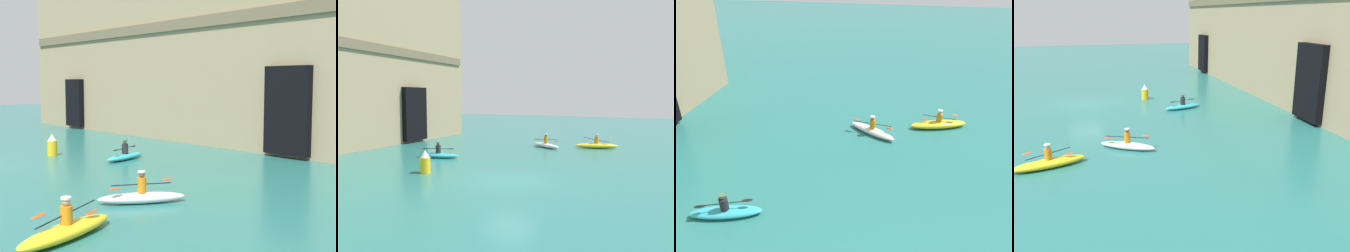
% 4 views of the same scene
% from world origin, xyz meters
% --- Properties ---
extents(ground_plane, '(120.00, 120.00, 0.00)m').
position_xyz_m(ground_plane, '(0.00, 0.00, 0.00)').
color(ground_plane, '#28706B').
extents(kayak_yellow, '(1.81, 3.52, 1.16)m').
position_xyz_m(kayak_yellow, '(12.82, -1.77, 0.25)').
color(kayak_yellow, yellow).
rests_on(kayak_yellow, ground).
extents(kayak_white, '(2.14, 2.99, 1.15)m').
position_xyz_m(kayak_white, '(11.27, 2.08, 0.24)').
color(kayak_white, white).
rests_on(kayak_white, ground).
extents(kayak_cyan, '(1.49, 3.04, 1.10)m').
position_xyz_m(kayak_cyan, '(3.49, 7.16, 0.22)').
color(kayak_cyan, '#33B2C6').
rests_on(kayak_cyan, ground).
extents(marker_buoy, '(0.57, 0.57, 1.26)m').
position_xyz_m(marker_buoy, '(-0.50, 4.93, 0.59)').
color(marker_buoy, yellow).
rests_on(marker_buoy, ground).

